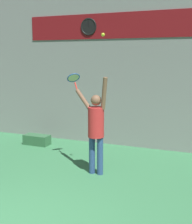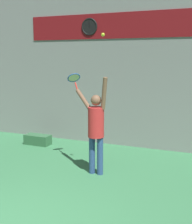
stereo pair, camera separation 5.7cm
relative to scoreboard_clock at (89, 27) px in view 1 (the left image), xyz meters
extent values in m
cube|color=gray|center=(0.84, 0.08, -0.81)|extent=(18.00, 0.10, 5.00)
cube|color=maroon|center=(0.84, 0.02, 0.00)|extent=(5.38, 0.02, 0.68)
cylinder|color=black|center=(0.00, 0.00, 0.00)|extent=(0.43, 0.02, 0.43)
torus|color=black|center=(0.00, 0.00, 0.00)|extent=(0.48, 0.04, 0.48)
cube|color=black|center=(0.00, -0.01, 0.08)|extent=(0.02, 0.01, 0.17)
cylinder|color=#2D4C7F|center=(1.07, -2.27, -2.91)|extent=(0.13, 0.13, 0.81)
cylinder|color=#2D4C7F|center=(1.25, -2.27, -2.91)|extent=(0.13, 0.13, 0.81)
cylinder|color=red|center=(1.16, -2.27, -2.18)|extent=(0.34, 0.34, 0.64)
sphere|color=brown|center=(1.16, -2.27, -1.72)|extent=(0.22, 0.22, 0.22)
cylinder|color=brown|center=(1.35, -2.30, -1.56)|extent=(0.20, 0.19, 0.67)
cylinder|color=brown|center=(0.78, -2.09, -1.74)|extent=(0.54, 0.47, 0.40)
cylinder|color=red|center=(0.50, -1.85, -1.49)|extent=(0.15, 0.15, 0.19)
torus|color=#1E51A5|center=(0.38, -1.73, -1.31)|extent=(0.38, 0.38, 0.22)
cylinder|color=beige|center=(0.38, -1.73, -1.31)|extent=(0.32, 0.32, 0.18)
sphere|color=#CCDB2D|center=(1.34, -2.35, -0.41)|extent=(0.07, 0.07, 0.07)
cube|color=#33663F|center=(-1.27, -0.82, -3.17)|extent=(0.75, 0.35, 0.28)
camera|label=1|loc=(3.60, -8.18, -0.84)|focal=50.00mm
camera|label=2|loc=(3.65, -8.16, -0.84)|focal=50.00mm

